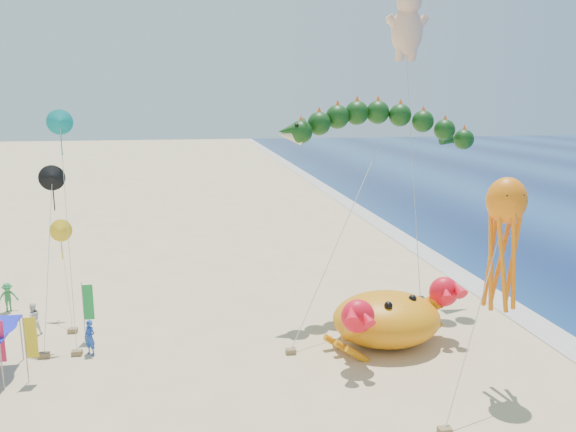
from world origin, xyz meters
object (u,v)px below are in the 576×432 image
at_px(crab_inflatable, 387,317).
at_px(dragon_kite, 379,131).
at_px(cherub_kite, 408,23).
at_px(octopus_kite, 504,234).

xyz_separation_m(crab_inflatable, dragon_kite, (1.09, 5.51, 9.19)).
distance_m(crab_inflatable, dragon_kite, 10.77).
height_order(crab_inflatable, dragon_kite, dragon_kite).
distance_m(crab_inflatable, cherub_kite, 19.82).
height_order(crab_inflatable, cherub_kite, cherub_kite).
bearing_deg(octopus_kite, cherub_kite, 84.83).
height_order(cherub_kite, octopus_kite, cherub_kite).
bearing_deg(crab_inflatable, octopus_kite, -55.28).
xyz_separation_m(crab_inflatable, octopus_kite, (3.27, -4.72, 5.39)).
bearing_deg(crab_inflatable, cherub_kite, 66.67).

